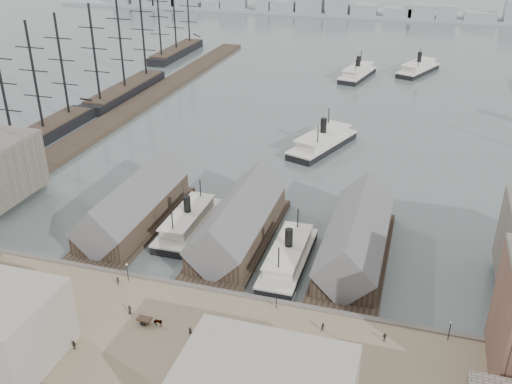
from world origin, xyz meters
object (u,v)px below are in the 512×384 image
(ferry_docked_west, at_px, (188,221))
(horse_cart_right, at_px, (269,373))
(tram, at_px, (507,370))
(horse_cart_center, at_px, (154,322))

(ferry_docked_west, height_order, horse_cart_right, ferry_docked_west)
(tram, xyz_separation_m, horse_cart_right, (-34.88, -9.93, -1.19))
(ferry_docked_west, bearing_deg, horse_cart_right, -53.31)
(ferry_docked_west, xyz_separation_m, horse_cart_center, (8.76, -36.05, 0.67))
(tram, bearing_deg, horse_cart_right, -168.25)
(ferry_docked_west, relative_size, horse_cart_right, 5.26)
(tram, bearing_deg, horse_cart_center, 179.61)
(tram, distance_m, horse_cart_center, 57.71)
(ferry_docked_west, height_order, tram, ferry_docked_west)
(horse_cart_center, distance_m, horse_cart_right, 23.51)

